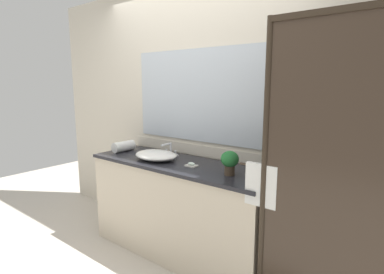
% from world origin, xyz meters
% --- Properties ---
extents(ground_plane, '(8.00, 8.00, 0.00)m').
position_xyz_m(ground_plane, '(0.00, 0.00, 0.00)').
color(ground_plane, beige).
extents(wall_back_with_mirror, '(4.40, 0.06, 2.60)m').
position_xyz_m(wall_back_with_mirror, '(0.00, 0.34, 1.30)').
color(wall_back_with_mirror, beige).
rests_on(wall_back_with_mirror, ground_plane).
extents(vanity_cabinet, '(1.80, 0.58, 0.90)m').
position_xyz_m(vanity_cabinet, '(0.00, 0.01, 0.45)').
color(vanity_cabinet, beige).
rests_on(vanity_cabinet, ground_plane).
extents(shower_enclosure, '(1.20, 0.59, 2.00)m').
position_xyz_m(shower_enclosure, '(1.28, -0.19, 1.03)').
color(shower_enclosure, '#2D2319').
rests_on(shower_enclosure, ground_plane).
extents(sink_basin, '(0.43, 0.33, 0.08)m').
position_xyz_m(sink_basin, '(-0.24, -0.05, 0.94)').
color(sink_basin, white).
rests_on(sink_basin, vanity_cabinet).
extents(faucet, '(0.17, 0.15, 0.13)m').
position_xyz_m(faucet, '(-0.24, 0.15, 0.95)').
color(faucet, silver).
rests_on(faucet, vanity_cabinet).
extents(potted_plant, '(0.14, 0.14, 0.19)m').
position_xyz_m(potted_plant, '(0.57, -0.06, 1.01)').
color(potted_plant, '#473828').
rests_on(potted_plant, vanity_cabinet).
extents(soap_dish, '(0.10, 0.07, 0.04)m').
position_xyz_m(soap_dish, '(0.17, -0.04, 0.91)').
color(soap_dish, silver).
rests_on(soap_dish, vanity_cabinet).
extents(amenity_bottle_body_wash, '(0.03, 0.03, 0.08)m').
position_xyz_m(amenity_bottle_body_wash, '(0.46, 0.09, 0.94)').
color(amenity_bottle_body_wash, '#4C7056').
rests_on(amenity_bottle_body_wash, vanity_cabinet).
extents(amenity_bottle_lotion, '(0.03, 0.03, 0.09)m').
position_xyz_m(amenity_bottle_lotion, '(0.76, -0.08, 0.94)').
color(amenity_bottle_lotion, silver).
rests_on(amenity_bottle_lotion, vanity_cabinet).
extents(rolled_towel_near_edge, '(0.12, 0.24, 0.11)m').
position_xyz_m(rolled_towel_near_edge, '(-0.76, -0.01, 0.95)').
color(rolled_towel_near_edge, white).
rests_on(rolled_towel_near_edge, vanity_cabinet).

